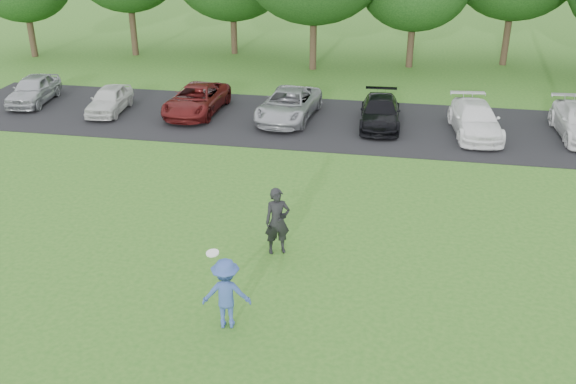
# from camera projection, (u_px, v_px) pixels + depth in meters

# --- Properties ---
(ground) EXTENTS (100.00, 100.00, 0.00)m
(ground) POSITION_uv_depth(u_px,v_px,m) (260.00, 310.00, 14.34)
(ground) COLOR #2E651D
(ground) RESTS_ON ground
(parking_lot) EXTENTS (32.00, 6.50, 0.03)m
(parking_lot) POSITION_uv_depth(u_px,v_px,m) (330.00, 123.00, 25.91)
(parking_lot) COLOR black
(parking_lot) RESTS_ON ground
(frisbee_player) EXTENTS (1.13, 0.77, 1.80)m
(frisbee_player) POSITION_uv_depth(u_px,v_px,m) (226.00, 293.00, 13.49)
(frisbee_player) COLOR #365099
(frisbee_player) RESTS_ON ground
(camera_bystander) EXTENTS (0.77, 0.65, 1.78)m
(camera_bystander) POSITION_uv_depth(u_px,v_px,m) (277.00, 221.00, 16.28)
(camera_bystander) COLOR black
(camera_bystander) RESTS_ON ground
(parked_cars) EXTENTS (28.37, 4.94, 1.24)m
(parked_cars) POSITION_uv_depth(u_px,v_px,m) (356.00, 109.00, 25.58)
(parked_cars) COLOR #A5A8AC
(parked_cars) RESTS_ON parking_lot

